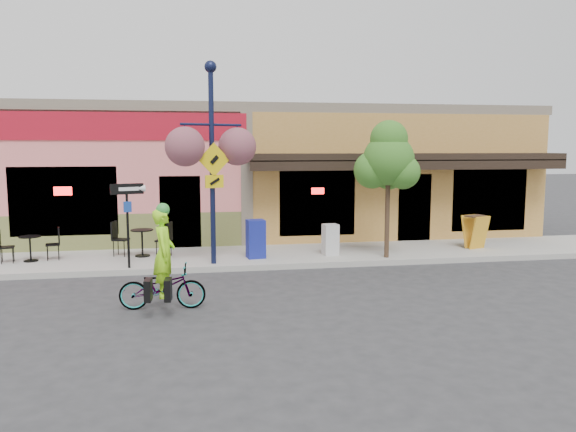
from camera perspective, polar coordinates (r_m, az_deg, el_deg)
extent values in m
plane|color=#2D2D30|center=(14.17, 1.32, -5.85)|extent=(90.00, 90.00, 0.00)
cube|color=#9E9B93|center=(16.08, -0.08, -4.02)|extent=(24.00, 3.00, 0.15)
cube|color=#A8A59E|center=(14.68, 0.90, -5.09)|extent=(24.00, 0.12, 0.15)
imported|color=#9C230E|center=(11.33, -12.64, -7.05)|extent=(1.71, 0.69, 0.88)
imported|color=#A2FF1A|center=(11.23, -12.45, -4.93)|extent=(0.46, 0.66, 1.73)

